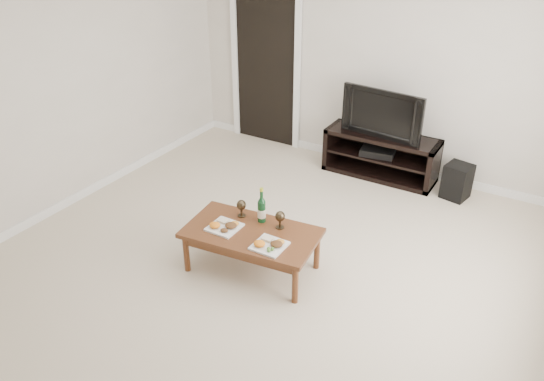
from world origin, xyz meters
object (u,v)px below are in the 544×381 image
(media_console, at_px, (381,155))
(subwoofer, at_px, (457,181))
(coffee_table, at_px, (252,250))
(television, at_px, (385,112))

(media_console, relative_size, subwoofer, 3.34)
(media_console, xyz_separation_m, coffee_table, (-0.32, -2.42, -0.07))
(subwoofer, distance_m, coffee_table, 2.68)
(television, bearing_deg, coffee_table, -91.66)
(television, relative_size, coffee_table, 0.84)
(media_console, relative_size, television, 1.36)
(subwoofer, bearing_deg, television, -172.55)
(media_console, distance_m, coffee_table, 2.44)
(coffee_table, bearing_deg, subwoofer, 61.47)
(television, height_order, coffee_table, television)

